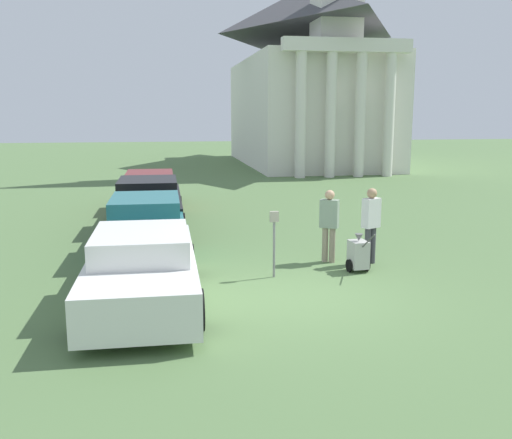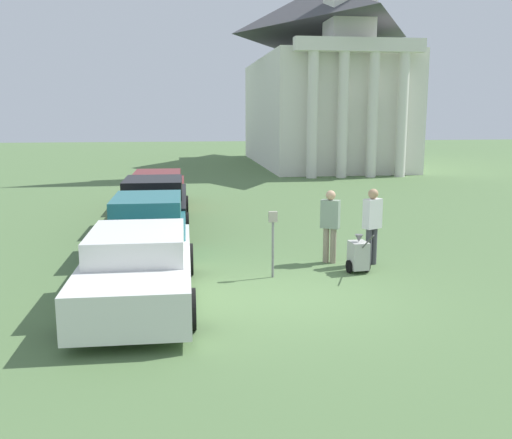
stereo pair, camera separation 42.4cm
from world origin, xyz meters
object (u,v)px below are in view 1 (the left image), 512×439
Objects in this scene: parked_car_black at (149,205)px; person_worker at (329,221)px; parked_car_white at (143,268)px; parked_car_teal at (146,228)px; church at (308,70)px; parked_car_maroon at (150,191)px; parking_meter at (274,232)px; equipment_cart at (358,254)px; person_supervisor at (371,221)px.

person_worker is at bearing -47.16° from parked_car_black.
parked_car_black is at bearing 90.62° from parked_car_white.
parked_car_teal is 26.71m from church.
person_worker is at bearing -62.26° from parked_car_maroon.
parked_car_white is at bearing -156.30° from parking_meter.
parked_car_teal reaches higher than equipment_cart.
parked_car_black is 6.24m from person_worker.
parking_meter is at bearing -63.84° from parked_car_black.
church is at bearing 59.70° from parked_car_maroon.
person_worker reaches higher than parking_meter.
equipment_cart is (4.60, -5.51, -0.33)m from parked_car_black.
parked_car_black is 3.75× the size of parking_meter.
parked_car_teal reaches higher than parking_meter.
person_worker is at bearing 110.15° from equipment_cart.
parked_car_black is at bearing 115.54° from parking_meter.
parking_meter is at bearing 179.05° from equipment_cart.
parked_car_maroon is at bearing 106.31° from parking_meter.
person_worker is 0.95m from person_supervisor.
parked_car_white is 4.74m from person_worker.
person_supervisor is at bearing 45.39° from equipment_cart.
equipment_cart is (0.41, -0.89, -0.58)m from person_worker.
parked_car_maroon is 2.92× the size of person_supervisor.
parking_meter is at bearing -106.02° from church.
parked_car_black reaches higher than parked_car_teal.
person_worker is at bearing -45.80° from person_supervisor.
parked_car_white is 1.01× the size of parked_car_maroon.
parked_car_maroon is at bearing 90.62° from parked_car_teal.
parked_car_teal reaches higher than parked_car_white.
church reaches higher than parked_car_maroon.
church is at bearing 73.98° from parking_meter.
parked_car_teal is 0.23× the size of church.
person_worker is (4.19, 2.19, 0.32)m from parked_car_white.
parking_meter is (2.69, -5.63, 0.26)m from parked_car_black.
person_worker reaches higher than equipment_cart.
parked_car_white is 10.38m from parked_car_maroon.
person_worker is (1.50, 1.01, -0.02)m from parking_meter.
person_supervisor is at bearing 21.01° from parked_car_white.
parking_meter is 1.42× the size of equipment_cart.
equipment_cart is (4.60, 1.31, -0.26)m from parked_car_white.
parked_car_maroon is at bearing 90.62° from parked_car_black.
parked_car_teal is 5.33m from person_supervisor.
parking_meter reaches higher than equipment_cart.
person_supervisor reaches higher than equipment_cart.
person_supervisor is at bearing -43.39° from parked_car_black.
parked_car_teal is 3.12× the size of person_worker.
parked_car_maroon is 3.62× the size of parking_meter.
person_supervisor is (0.90, -0.30, 0.04)m from person_worker.
parking_meter is 0.83× the size of person_worker.
church reaches higher than person_supervisor.
parked_car_black is 5.32× the size of equipment_cart.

